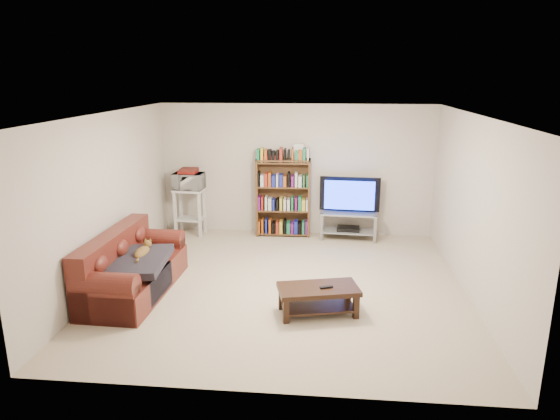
# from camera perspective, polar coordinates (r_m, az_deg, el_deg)

# --- Properties ---
(floor) EXTENTS (5.00, 5.00, 0.00)m
(floor) POSITION_cam_1_polar(r_m,az_deg,el_deg) (7.18, 0.49, -8.58)
(floor) COLOR beige
(floor) RESTS_ON ground
(ceiling) EXTENTS (5.00, 5.00, 0.00)m
(ceiling) POSITION_cam_1_polar(r_m,az_deg,el_deg) (6.59, 0.54, 10.87)
(ceiling) COLOR white
(ceiling) RESTS_ON ground
(wall_back) EXTENTS (5.00, 0.00, 5.00)m
(wall_back) POSITION_cam_1_polar(r_m,az_deg,el_deg) (9.22, 1.88, 4.60)
(wall_back) COLOR beige
(wall_back) RESTS_ON ground
(wall_front) EXTENTS (5.00, 0.00, 5.00)m
(wall_front) POSITION_cam_1_polar(r_m,az_deg,el_deg) (4.43, -2.35, -7.37)
(wall_front) COLOR beige
(wall_front) RESTS_ON ground
(wall_left) EXTENTS (0.00, 5.00, 5.00)m
(wall_left) POSITION_cam_1_polar(r_m,az_deg,el_deg) (7.43, -19.07, 1.15)
(wall_left) COLOR beige
(wall_left) RESTS_ON ground
(wall_right) EXTENTS (0.00, 5.00, 5.00)m
(wall_right) POSITION_cam_1_polar(r_m,az_deg,el_deg) (7.03, 21.25, 0.18)
(wall_right) COLOR beige
(wall_right) RESTS_ON ground
(sofa) EXTENTS (0.91, 1.99, 0.84)m
(sofa) POSITION_cam_1_polar(r_m,az_deg,el_deg) (7.16, -16.81, -6.73)
(sofa) COLOR #5A1F17
(sofa) RESTS_ON floor
(blanket) EXTENTS (0.81, 1.02, 0.18)m
(blanket) POSITION_cam_1_polar(r_m,az_deg,el_deg) (6.91, -16.04, -5.68)
(blanket) COLOR #26222B
(blanket) RESTS_ON sofa
(cat) EXTENTS (0.23, 0.54, 0.16)m
(cat) POSITION_cam_1_polar(r_m,az_deg,el_deg) (7.04, -15.51, -4.72)
(cat) COLOR brown
(cat) RESTS_ON sofa
(coffee_table) EXTENTS (1.08, 0.71, 0.36)m
(coffee_table) POSITION_cam_1_polar(r_m,az_deg,el_deg) (6.31, 4.39, -9.67)
(coffee_table) COLOR black
(coffee_table) RESTS_ON floor
(remote) EXTENTS (0.17, 0.10, 0.02)m
(remote) POSITION_cam_1_polar(r_m,az_deg,el_deg) (6.24, 5.31, -8.77)
(remote) COLOR black
(remote) RESTS_ON coffee_table
(tv_stand) EXTENTS (1.03, 0.52, 0.50)m
(tv_stand) POSITION_cam_1_polar(r_m,az_deg,el_deg) (9.12, 7.84, -1.23)
(tv_stand) COLOR #999EA3
(tv_stand) RESTS_ON floor
(television) EXTENTS (1.09, 0.22, 0.62)m
(television) POSITION_cam_1_polar(r_m,az_deg,el_deg) (8.99, 7.95, 1.67)
(television) COLOR black
(television) RESTS_ON tv_stand
(dvd_player) EXTENTS (0.42, 0.31, 0.06)m
(dvd_player) POSITION_cam_1_polar(r_m,az_deg,el_deg) (9.16, 7.81, -2.13)
(dvd_player) COLOR black
(dvd_player) RESTS_ON tv_stand
(bookshelf) EXTENTS (1.00, 0.34, 1.43)m
(bookshelf) POSITION_cam_1_polar(r_m,az_deg,el_deg) (9.14, 0.36, 1.54)
(bookshelf) COLOR #52351C
(bookshelf) RESTS_ON floor
(shelf_clutter) EXTENTS (0.73, 0.24, 0.28)m
(shelf_clutter) POSITION_cam_1_polar(r_m,az_deg,el_deg) (9.00, 1.00, 6.48)
(shelf_clutter) COLOR silver
(shelf_clutter) RESTS_ON bookshelf
(microwave_stand) EXTENTS (0.56, 0.42, 0.87)m
(microwave_stand) POSITION_cam_1_polar(r_m,az_deg,el_deg) (9.38, -10.26, 0.51)
(microwave_stand) COLOR silver
(microwave_stand) RESTS_ON floor
(microwave) EXTENTS (0.55, 0.39, 0.30)m
(microwave) POSITION_cam_1_polar(r_m,az_deg,el_deg) (9.27, -10.40, 3.27)
(microwave) COLOR silver
(microwave) RESTS_ON microwave_stand
(game_boxes) EXTENTS (0.33, 0.29, 0.05)m
(game_boxes) POSITION_cam_1_polar(r_m,az_deg,el_deg) (9.24, -10.45, 4.32)
(game_boxes) COLOR maroon
(game_boxes) RESTS_ON microwave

